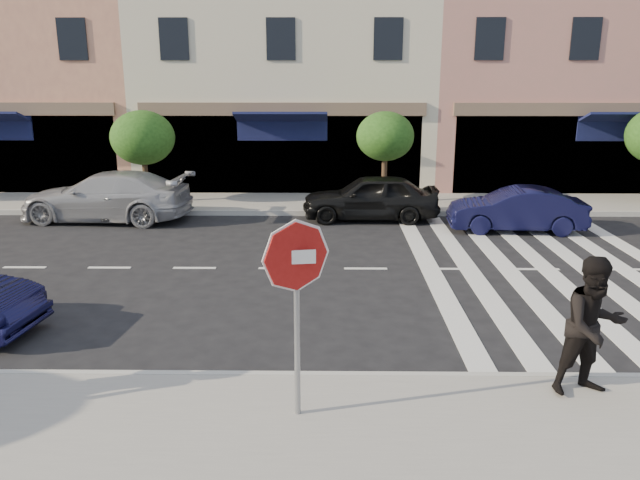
{
  "coord_description": "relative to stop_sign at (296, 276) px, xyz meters",
  "views": [
    {
      "loc": [
        1.09,
        -9.84,
        4.47
      ],
      "look_at": [
        0.96,
        1.41,
        1.4
      ],
      "focal_mm": 35.0,
      "sensor_mm": 36.0,
      "label": 1
    }
  ],
  "objects": [
    {
      "name": "car_far_left",
      "position": [
        -6.38,
        11.41,
        -1.29
      ],
      "size": [
        5.32,
        2.56,
        1.49
      ],
      "primitive_type": "imported",
      "rotation": [
        0.0,
        0.0,
        -1.66
      ],
      "color": "#9A9AA0",
      "rests_on": "ground"
    },
    {
      "name": "car_far_mid",
      "position": [
        1.71,
        11.58,
        -1.33
      ],
      "size": [
        4.16,
        1.7,
        1.41
      ],
      "primitive_type": "imported",
      "rotation": [
        0.0,
        0.0,
        -1.58
      ],
      "color": "black",
      "rests_on": "ground"
    },
    {
      "name": "street_tree_c",
      "position": [
        2.28,
        13.42,
        0.32
      ],
      "size": [
        1.9,
        1.9,
        3.04
      ],
      "color": "#473323",
      "rests_on": "sidewalk_far"
    },
    {
      "name": "ground",
      "position": [
        -0.72,
        2.62,
        -2.04
      ],
      "size": [
        120.0,
        120.0,
        0.0
      ],
      "primitive_type": "plane",
      "color": "black",
      "rests_on": "ground"
    },
    {
      "name": "sidewalk_far",
      "position": [
        -0.72,
        13.62,
        -1.96
      ],
      "size": [
        60.0,
        3.0,
        0.15
      ],
      "primitive_type": "cube",
      "color": "gray",
      "rests_on": "ground"
    },
    {
      "name": "stop_sign",
      "position": [
        0.0,
        0.0,
        0.0
      ],
      "size": [
        0.91,
        0.17,
        2.61
      ],
      "rotation": [
        0.0,
        0.0,
        0.14
      ],
      "color": "gray",
      "rests_on": "sidewalk_near"
    },
    {
      "name": "building_west_mid",
      "position": [
        -11.72,
        19.62,
        4.96
      ],
      "size": [
        10.0,
        9.0,
        14.0
      ],
      "primitive_type": "cube",
      "color": "tan",
      "rests_on": "ground"
    },
    {
      "name": "car_far_right",
      "position": [
        5.78,
        10.22,
        -1.41
      ],
      "size": [
        3.87,
        1.56,
        1.25
      ],
      "primitive_type": "imported",
      "rotation": [
        0.0,
        0.0,
        -1.63
      ],
      "color": "black",
      "rests_on": "ground"
    },
    {
      "name": "sidewalk_near",
      "position": [
        -0.72,
        -1.13,
        -1.96
      ],
      "size": [
        60.0,
        4.5,
        0.15
      ],
      "primitive_type": "cube",
      "color": "gray",
      "rests_on": "ground"
    },
    {
      "name": "building_east_mid",
      "position": [
        10.78,
        19.62,
        4.46
      ],
      "size": [
        13.0,
        9.0,
        13.0
      ],
      "primitive_type": "cube",
      "color": "#AB7365",
      "rests_on": "ground"
    },
    {
      "name": "building_centre",
      "position": [
        -1.22,
        19.62,
        3.46
      ],
      "size": [
        11.0,
        9.0,
        11.0
      ],
      "primitive_type": "cube",
      "color": "beige",
      "rests_on": "ground"
    },
    {
      "name": "street_tree_wb",
      "position": [
        -5.72,
        13.42,
        0.27
      ],
      "size": [
        2.1,
        2.1,
        3.06
      ],
      "color": "#473323",
      "rests_on": "sidewalk_far"
    },
    {
      "name": "walker",
      "position": [
        3.98,
        0.62,
        -0.91
      ],
      "size": [
        1.1,
        0.94,
        1.96
      ],
      "primitive_type": "imported",
      "rotation": [
        0.0,
        0.0,
        0.23
      ],
      "color": "black",
      "rests_on": "sidewalk_near"
    }
  ]
}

